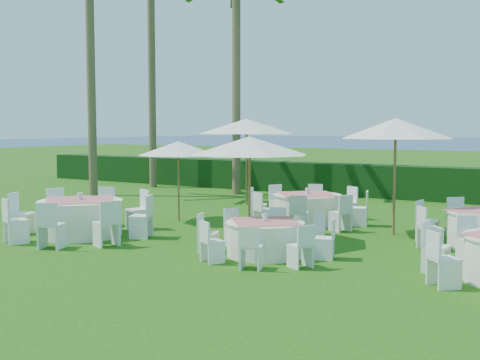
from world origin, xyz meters
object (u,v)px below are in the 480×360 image
at_px(banquet_table_b, 265,238).
at_px(umbrella_a, 178,148).
at_px(umbrella_d, 396,128).
at_px(umbrella_b, 249,146).
at_px(banquet_table_a, 80,217).
at_px(umbrella_c, 247,126).
at_px(banquet_table_e, 307,208).

height_order(banquet_table_b, umbrella_a, umbrella_a).
distance_m(banquet_table_b, umbrella_d, 4.55).
distance_m(banquet_table_b, umbrella_b, 2.37).
bearing_deg(umbrella_b, banquet_table_a, -158.00).
xyz_separation_m(umbrella_b, umbrella_d, (2.52, 2.58, 0.39)).
bearing_deg(umbrella_c, banquet_table_a, -92.49).
relative_size(banquet_table_e, umbrella_a, 1.43).
height_order(umbrella_c, umbrella_d, umbrella_c).
bearing_deg(banquet_table_e, umbrella_d, -10.09).
distance_m(umbrella_c, umbrella_d, 6.72).
xyz_separation_m(banquet_table_a, umbrella_c, (0.31, 7.14, 2.17)).
xyz_separation_m(banquet_table_a, umbrella_a, (0.59, 3.06, 1.56)).
relative_size(banquet_table_e, umbrella_d, 1.13).
xyz_separation_m(banquet_table_b, umbrella_a, (-4.24, 2.66, 1.65)).
relative_size(banquet_table_a, umbrella_b, 1.25).
relative_size(umbrella_c, umbrella_d, 1.15).
xyz_separation_m(banquet_table_e, umbrella_a, (-3.21, -1.49, 1.59)).
distance_m(umbrella_a, umbrella_c, 4.14).
distance_m(banquet_table_a, umbrella_c, 7.47).
distance_m(banquet_table_a, banquet_table_e, 5.93).
bearing_deg(umbrella_a, banquet_table_a, -100.94).
distance_m(banquet_table_b, umbrella_a, 5.27).
xyz_separation_m(banquet_table_e, umbrella_b, (-0.02, -3.02, 1.76)).
distance_m(banquet_table_e, umbrella_a, 3.88).
distance_m(umbrella_a, umbrella_b, 3.55).
height_order(banquet_table_e, umbrella_a, umbrella_a).
xyz_separation_m(banquet_table_b, banquet_table_e, (-1.03, 4.15, 0.05)).
bearing_deg(umbrella_b, umbrella_a, 154.38).
relative_size(banquet_table_a, umbrella_c, 1.05).
relative_size(umbrella_a, umbrella_b, 0.82).
bearing_deg(umbrella_c, banquet_table_b, -56.16).
height_order(banquet_table_a, banquet_table_b, banquet_table_a).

